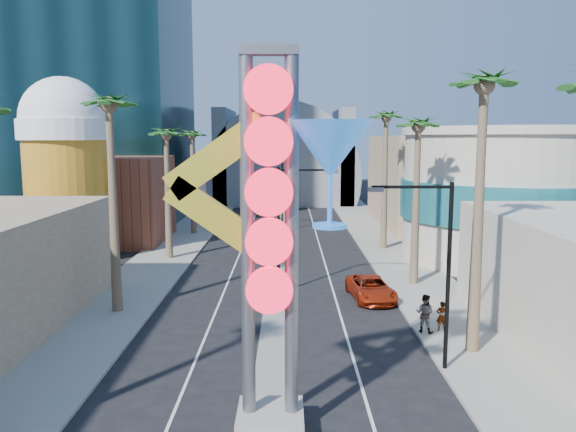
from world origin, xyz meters
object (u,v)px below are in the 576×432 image
object	(u,v)px
pedestrian_a	(442,316)
pedestrian_b	(425,313)
neon_sign	(295,216)
red_pickup	(371,288)

from	to	relation	value
pedestrian_a	pedestrian_b	world-z (taller)	pedestrian_b
neon_sign	pedestrian_b	bearing A→B (deg)	55.17
red_pickup	pedestrian_b	size ratio (longest dim) A/B	2.59
red_pickup	pedestrian_a	xyz separation A→B (m)	(2.65, -6.08, 0.22)
neon_sign	pedestrian_b	distance (m)	13.08
pedestrian_a	pedestrian_b	xyz separation A→B (m)	(-0.89, -0.15, 0.20)
neon_sign	red_pickup	size ratio (longest dim) A/B	2.51
red_pickup	pedestrian_b	world-z (taller)	pedestrian_b
neon_sign	pedestrian_b	xyz separation A→B (m)	(6.58, 9.46, -6.19)
pedestrian_b	pedestrian_a	bearing A→B (deg)	-139.34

